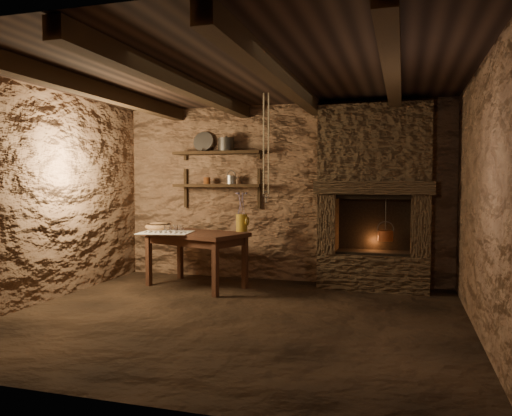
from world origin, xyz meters
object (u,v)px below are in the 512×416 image
(iron_stockpot, at_px, (226,145))
(red_pot, at_px, (385,235))
(stoneware_jug, at_px, (242,214))
(work_table, at_px, (196,257))
(wooden_bowl, at_px, (159,227))

(iron_stockpot, relative_size, red_pot, 0.41)
(stoneware_jug, distance_m, iron_stockpot, 1.04)
(stoneware_jug, relative_size, red_pot, 0.95)
(work_table, bearing_deg, stoneware_jug, 43.35)
(wooden_bowl, bearing_deg, iron_stockpot, 32.68)
(stoneware_jug, height_order, red_pot, stoneware_jug)
(work_table, distance_m, iron_stockpot, 1.60)
(wooden_bowl, height_order, iron_stockpot, iron_stockpot)
(work_table, height_order, stoneware_jug, stoneware_jug)
(stoneware_jug, distance_m, red_pot, 1.82)
(work_table, height_order, red_pot, red_pot)
(work_table, distance_m, red_pot, 2.40)
(red_pot, bearing_deg, stoneware_jug, -172.69)
(stoneware_jug, bearing_deg, iron_stockpot, 148.16)
(work_table, height_order, iron_stockpot, iron_stockpot)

